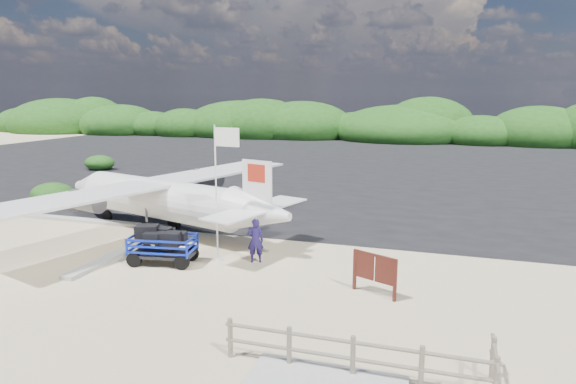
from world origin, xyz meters
name	(u,v)px	position (x,y,z in m)	size (l,w,h in m)	color
ground	(211,275)	(0.00, 0.00, 0.00)	(160.00, 160.00, 0.00)	beige
asphalt_apron	(359,164)	(0.00, 30.00, 0.00)	(90.00, 50.00, 0.04)	#B2B2B2
lagoon	(37,242)	(-9.00, 1.50, 0.00)	(9.00, 7.00, 0.40)	#B2B2B2
vegetation_band	(391,140)	(0.00, 55.00, 0.00)	(124.00, 8.00, 4.40)	#B2B2B2
fence	(352,377)	(6.00, -5.00, 0.00)	(6.40, 2.00, 1.10)	#B2B2B2
baggage_cart	(164,264)	(-2.25, 0.61, 0.00)	(2.58, 1.48, 1.29)	#0C23B5
flagpole	(218,261)	(-0.45, 1.56, 0.00)	(1.04, 0.43, 5.19)	white
signboard	(374,295)	(5.75, -0.04, 0.00)	(1.70, 0.16, 1.40)	#4E1E16
crew_a	(255,240)	(0.99, 1.85, 0.85)	(0.62, 0.41, 1.70)	#1E1551
crew_b	(252,214)	(-0.84, 6.14, 0.75)	(0.73, 0.57, 1.50)	#1E1551
aircraft_large	(532,198)	(12.72, 18.13, 0.00)	(15.97, 15.97, 4.79)	#B2B2B2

